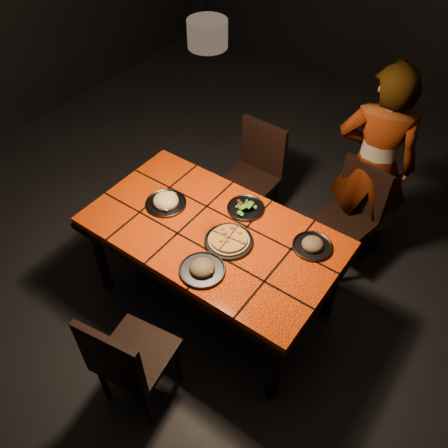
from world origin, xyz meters
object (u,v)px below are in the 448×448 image
Objects in this scene: chair_near at (126,359)px; plate_pasta at (166,202)px; chair_far_right at (352,210)px; dining_table at (213,239)px; diner at (374,166)px; chair_far_left at (256,169)px; plate_pizza at (229,240)px.

chair_near is 3.22× the size of plate_pasta.
dining_table is at bearing -108.59° from chair_far_right.
dining_table is 1.03× the size of diner.
chair_far_right reaches higher than dining_table.
chair_far_left is 2.90× the size of plate_pizza.
chair_far_left reaches higher than plate_pasta.
chair_far_left is at bearing -88.58° from chair_near.
chair_far_right is 1.37m from plate_pasta.
chair_far_left is 3.23× the size of plate_pasta.
plate_pasta is (-0.39, 0.01, 0.10)m from dining_table.
diner is (0.02, 0.19, 0.30)m from chair_far_right.
plate_pizza is (0.14, -0.02, 0.10)m from dining_table.
plate_pizza is (0.41, -0.95, 0.27)m from chair_far_left.
chair_near reaches higher than plate_pasta.
dining_table is 1.29m from diner.
plate_pasta is at bearing -123.40° from chair_far_right.
chair_near is at bearing -93.69° from chair_far_right.
plate_pizza is at bearing -9.62° from dining_table.
dining_table is at bearing -1.38° from plate_pasta.
chair_far_right is (0.82, 0.03, -0.01)m from chair_far_left.
diner is 5.21× the size of plate_pizza.
chair_far_left is (-0.33, 1.81, 0.00)m from chair_near.
plate_pasta is at bearing -72.14° from chair_near.
chair_far_right is 0.54× the size of diner.
chair_near is 1.84m from chair_far_left.
chair_near is at bearing -86.24° from dining_table.
chair_far_right is at bearing -113.91° from chair_near.
diner is at bearing 15.31° from chair_far_left.
plate_pasta is (-0.96, -1.14, -0.01)m from diner.
plate_pasta is (-0.94, -0.95, 0.28)m from chair_far_right.
dining_table is 1.85× the size of chair_far_left.
dining_table is 1.90× the size of chair_far_right.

